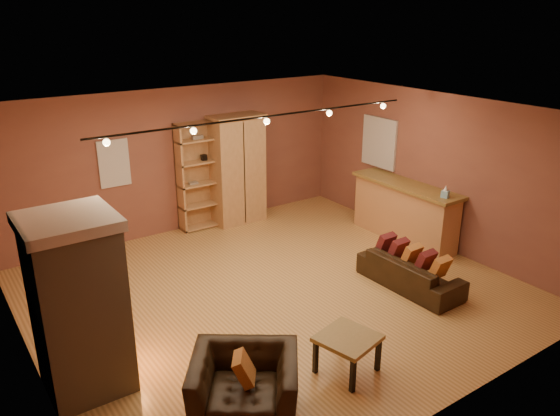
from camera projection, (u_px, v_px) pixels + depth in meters
floor at (275, 292)px, 8.51m from camera, size 7.00×7.00×0.00m
ceiling at (275, 113)px, 7.55m from camera, size 7.00×7.00×0.00m
back_wall at (181, 160)px, 10.54m from camera, size 7.00×0.02×2.80m
left_wall at (19, 268)px, 6.16m from camera, size 0.02×6.50×2.80m
right_wall at (434, 170)px, 9.90m from camera, size 0.02×6.50×2.80m
fireplace at (79, 305)px, 6.06m from camera, size 1.01×0.98×2.12m
back_window at (114, 163)px, 9.78m from camera, size 0.56×0.04×0.86m
bookcase at (198, 175)px, 10.72m from camera, size 0.88×0.34×2.14m
armoire at (237, 169)px, 11.01m from camera, size 1.09×0.62×2.21m
bar_counter at (404, 211)px, 10.30m from camera, size 0.62×2.31×1.11m
tissue_box at (445, 192)px, 9.34m from camera, size 0.17×0.17×0.23m
right_window at (379, 142)px, 10.88m from camera, size 0.05×0.90×1.00m
loveseat at (410, 266)px, 8.55m from camera, size 0.54×1.74×0.74m
armchair at (244, 378)px, 5.75m from camera, size 1.34×1.25×0.98m
coffee_table at (348, 342)px, 6.51m from camera, size 0.78×0.78×0.49m
track_rail at (267, 119)px, 7.74m from camera, size 5.20×0.09×0.13m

